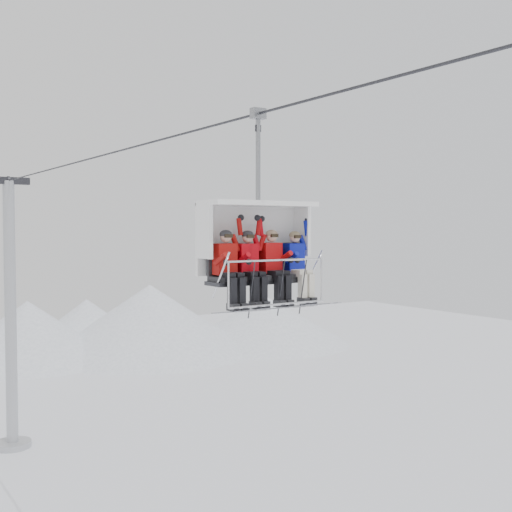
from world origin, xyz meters
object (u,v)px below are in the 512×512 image
chairlift_carrier (255,241)px  skier_center_right (274,264)px  skier_far_left (228,265)px  skier_far_right (297,263)px  skier_center_left (250,265)px  lift_tower_right (11,333)px

chairlift_carrier → skier_center_right: chairlift_carrier is taller
skier_far_left → skier_far_right: bearing=-0.1°
skier_far_left → skier_far_right: (1.71, -0.00, -0.01)m
chairlift_carrier → skier_center_left: 0.65m
lift_tower_right → skier_far_right: (0.87, -22.26, 4.43)m
lift_tower_right → chairlift_carrier: (0.00, -21.95, 4.91)m
skier_far_right → skier_center_right: bearing=179.7°
lift_tower_right → skier_center_right: bearing=-89.3°
lift_tower_right → chairlift_carrier: lift_tower_right is taller
skier_center_right → skier_far_right: size_ratio=1.00×
skier_center_left → skier_far_right: 1.19m
lift_tower_right → chairlift_carrier: 22.49m
lift_tower_right → skier_far_right: bearing=-87.8°
lift_tower_right → skier_center_right: lift_tower_right is taller
skier_center_left → skier_far_left: bearing=179.8°
skier_far_left → skier_center_left: bearing=-0.2°
skier_center_left → skier_center_right: (0.59, 0.00, 0.01)m
chairlift_carrier → skier_center_left: chairlift_carrier is taller
skier_far_left → skier_far_right: 1.71m
chairlift_carrier → skier_far_left: 1.00m
chairlift_carrier → lift_tower_right: bearing=90.0°
chairlift_carrier → skier_far_right: chairlift_carrier is taller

